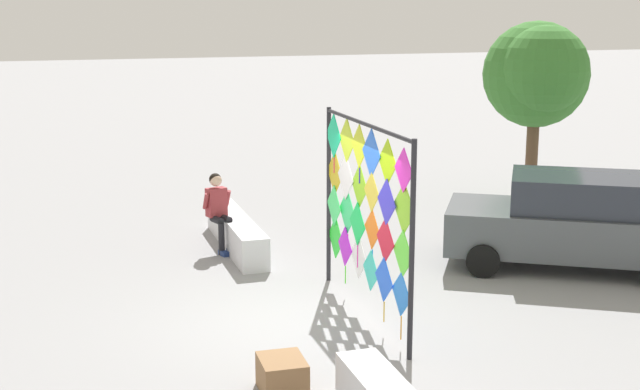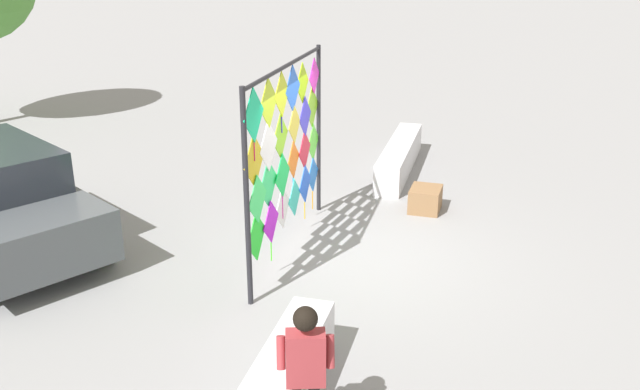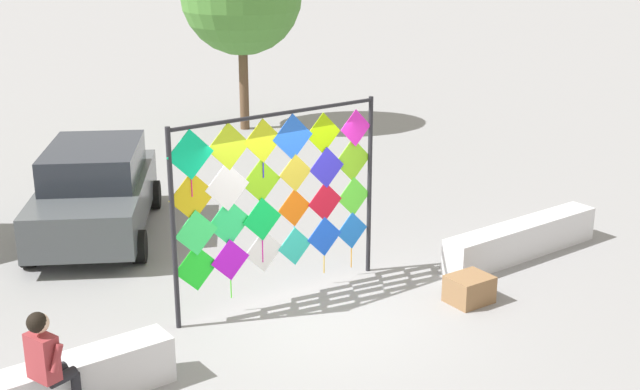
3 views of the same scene
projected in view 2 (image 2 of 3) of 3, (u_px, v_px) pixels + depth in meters
ground at (345, 253)px, 10.23m from camera, size 120.00×120.00×0.00m
plaza_ledge_right at (400, 157)px, 13.77m from camera, size 3.25×0.48×0.58m
kite_display_rack at (287, 144)px, 9.72m from camera, size 3.46×0.08×2.84m
seated_vendor at (305, 359)px, 6.21m from camera, size 0.67×0.55×1.43m
cardboard_box_large at (425, 199)px, 11.78m from camera, size 0.63×0.54×0.41m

